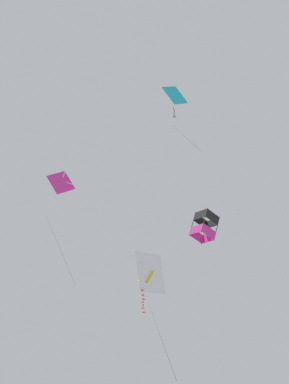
{
  "coord_description": "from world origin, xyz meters",
  "views": [
    {
      "loc": [
        -17.06,
        -1.38,
        7.71
      ],
      "look_at": [
        1.69,
        -2.25,
        31.03
      ],
      "focal_mm": 49.5,
      "sensor_mm": 36.0,
      "label": 1
    }
  ],
  "objects_px": {
    "kite_box_near_left": "(205,226)",
    "kite_delta_far_centre": "(150,274)",
    "kite_diamond_upper_right": "(61,183)",
    "kite_diamond_mid_left": "(175,96)"
  },
  "relations": [
    {
      "from": "kite_box_near_left",
      "to": "kite_diamond_upper_right",
      "type": "bearing_deg",
      "value": 116.72
    },
    {
      "from": "kite_box_near_left",
      "to": "kite_delta_far_centre",
      "type": "height_order",
      "value": "kite_delta_far_centre"
    },
    {
      "from": "kite_diamond_upper_right",
      "to": "kite_delta_far_centre",
      "type": "distance_m",
      "value": 7.68
    },
    {
      "from": "kite_diamond_upper_right",
      "to": "kite_delta_far_centre",
      "type": "bearing_deg",
      "value": 0.91
    },
    {
      "from": "kite_box_near_left",
      "to": "kite_delta_far_centre",
      "type": "xyz_separation_m",
      "value": [
        8.01,
        2.03,
        4.34
      ]
    },
    {
      "from": "kite_delta_far_centre",
      "to": "kite_diamond_mid_left",
      "type": "relative_size",
      "value": 1.19
    },
    {
      "from": "kite_diamond_upper_right",
      "to": "kite_delta_far_centre",
      "type": "relative_size",
      "value": 0.98
    },
    {
      "from": "kite_diamond_upper_right",
      "to": "kite_delta_far_centre",
      "type": "xyz_separation_m",
      "value": [
        4.68,
        -5.48,
        -2.65
      ]
    },
    {
      "from": "kite_box_near_left",
      "to": "kite_diamond_upper_right",
      "type": "height_order",
      "value": "kite_diamond_upper_right"
    },
    {
      "from": "kite_box_near_left",
      "to": "kite_delta_far_centre",
      "type": "distance_m",
      "value": 9.33
    }
  ]
}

